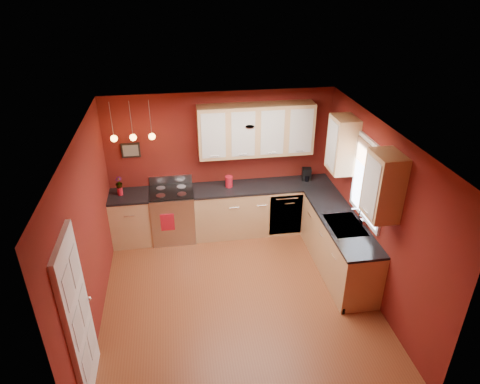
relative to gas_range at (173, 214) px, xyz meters
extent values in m
plane|color=brown|center=(0.92, -1.80, -0.48)|extent=(4.20, 4.20, 0.00)
cube|color=white|center=(0.92, -1.80, 2.12)|extent=(4.00, 4.20, 0.02)
cube|color=maroon|center=(0.92, 0.30, 0.82)|extent=(4.00, 0.02, 2.60)
cube|color=maroon|center=(0.92, -3.90, 0.82)|extent=(4.00, 0.02, 2.60)
cube|color=maroon|center=(-1.08, -1.80, 0.82)|extent=(0.02, 4.20, 2.60)
cube|color=maroon|center=(2.92, -1.80, 0.82)|extent=(0.02, 4.20, 2.60)
cube|color=tan|center=(-0.73, 0.00, -0.03)|extent=(0.70, 0.60, 0.90)
cube|color=tan|center=(1.65, 0.00, -0.03)|extent=(2.54, 0.60, 0.90)
cube|color=tan|center=(2.62, -1.35, -0.03)|extent=(0.60, 2.10, 0.90)
cube|color=black|center=(-0.73, 0.00, 0.44)|extent=(0.70, 0.62, 0.04)
cube|color=black|center=(1.65, 0.00, 0.44)|extent=(2.54, 0.62, 0.04)
cube|color=black|center=(2.62, -1.35, 0.44)|extent=(0.62, 2.10, 0.04)
cube|color=#B3B3B7|center=(0.00, 0.00, -0.02)|extent=(0.76, 0.64, 0.92)
cube|color=black|center=(0.00, -0.30, 0.00)|extent=(0.55, 0.02, 0.32)
cylinder|color=#B3B3B7|center=(0.00, -0.31, 0.24)|extent=(0.60, 0.02, 0.02)
cube|color=black|center=(0.00, 0.00, 0.45)|extent=(0.76, 0.60, 0.03)
cylinder|color=gray|center=(-0.18, -0.14, 0.47)|extent=(0.16, 0.16, 0.01)
cylinder|color=gray|center=(0.18, -0.14, 0.47)|extent=(0.16, 0.16, 0.01)
cylinder|color=gray|center=(-0.18, 0.14, 0.47)|extent=(0.16, 0.16, 0.01)
cylinder|color=gray|center=(0.18, 0.14, 0.47)|extent=(0.16, 0.16, 0.01)
cube|color=#B3B3B7|center=(0.00, 0.30, 0.55)|extent=(0.76, 0.04, 0.16)
cube|color=#B3B3B7|center=(2.02, -0.29, -0.03)|extent=(0.60, 0.02, 0.80)
cube|color=gray|center=(2.62, -1.50, 0.43)|extent=(0.50, 0.70, 0.05)
cube|color=black|center=(2.62, -1.33, 0.42)|extent=(0.42, 0.30, 0.02)
cube|color=black|center=(2.62, -1.67, 0.42)|extent=(0.42, 0.30, 0.02)
cylinder|color=white|center=(2.84, -1.50, 0.60)|extent=(0.02, 0.02, 0.28)
cylinder|color=white|center=(2.77, -1.50, 0.73)|extent=(0.16, 0.02, 0.02)
cube|color=white|center=(2.90, -1.50, 1.17)|extent=(0.04, 1.02, 1.22)
cube|color=white|center=(2.89, -1.50, 1.17)|extent=(0.01, 0.90, 1.10)
cube|color=olive|center=(2.87, -1.50, 1.54)|extent=(0.02, 0.96, 0.36)
cube|color=white|center=(-1.05, -3.00, 0.54)|extent=(0.06, 0.82, 2.05)
cube|color=silver|center=(-1.02, -3.18, 1.12)|extent=(0.00, 0.28, 0.40)
cube|color=silver|center=(-1.02, -2.82, 1.12)|extent=(0.00, 0.28, 0.40)
cube|color=silver|center=(-1.02, -3.18, 0.57)|extent=(0.00, 0.28, 0.40)
cube|color=silver|center=(-1.02, -2.82, 0.57)|extent=(0.00, 0.28, 0.40)
cube|color=silver|center=(-1.02, -3.18, 0.02)|extent=(0.00, 0.28, 0.40)
cube|color=silver|center=(-1.02, -2.82, 0.02)|extent=(0.00, 0.28, 0.40)
sphere|color=white|center=(-0.99, -2.67, 0.52)|extent=(0.06, 0.06, 0.06)
cube|color=tan|center=(1.52, 0.12, 1.47)|extent=(2.00, 0.35, 0.90)
cube|color=tan|center=(2.75, -1.48, 1.47)|extent=(0.35, 1.95, 0.90)
cube|color=black|center=(-0.63, 0.28, 1.17)|extent=(0.32, 0.03, 0.26)
cylinder|color=gray|center=(-0.83, -0.05, 1.82)|extent=(0.01, 0.01, 0.60)
sphere|color=#FFA53F|center=(-0.83, -0.05, 1.52)|extent=(0.11, 0.11, 0.11)
cylinder|color=gray|center=(-0.53, -0.05, 1.82)|extent=(0.01, 0.01, 0.60)
sphere|color=#FFA53F|center=(-0.53, -0.05, 1.52)|extent=(0.11, 0.11, 0.11)
cylinder|color=gray|center=(-0.23, -0.05, 1.82)|extent=(0.01, 0.01, 0.60)
sphere|color=#FFA53F|center=(-0.23, -0.05, 1.52)|extent=(0.11, 0.11, 0.11)
cylinder|color=#AD1221|center=(1.03, 0.03, 0.55)|extent=(0.13, 0.13, 0.19)
cylinder|color=#AD1221|center=(1.03, 0.03, 0.66)|extent=(0.14, 0.14, 0.02)
cylinder|color=#AD1221|center=(-0.87, 0.02, 0.53)|extent=(0.09, 0.09, 0.14)
imported|color=#AD1221|center=(-0.87, 0.02, 0.69)|extent=(0.14, 0.14, 0.21)
cube|color=black|center=(2.48, 0.09, 0.58)|extent=(0.18, 0.16, 0.23)
cylinder|color=black|center=(2.48, 0.04, 0.51)|extent=(0.10, 0.10, 0.11)
imported|color=white|center=(2.87, -1.58, 0.55)|extent=(0.09, 0.09, 0.18)
cube|color=#AD1221|center=(-0.10, -0.33, 0.04)|extent=(0.24, 0.02, 0.32)
camera|label=1|loc=(0.17, -6.73, 3.97)|focal=32.00mm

